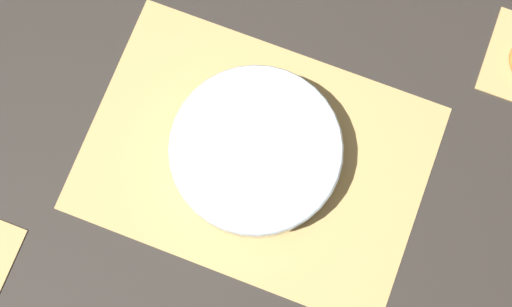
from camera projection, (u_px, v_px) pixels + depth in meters
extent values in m
plane|color=#2D2823|center=(256.00, 158.00, 1.09)|extent=(6.00, 6.00, 0.00)
cube|color=tan|center=(256.00, 158.00, 1.09)|extent=(0.52, 0.36, 0.01)
cube|color=brown|center=(132.00, 111.00, 1.11)|extent=(0.01, 0.36, 0.00)
cube|color=brown|center=(163.00, 123.00, 1.10)|extent=(0.01, 0.36, 0.00)
cube|color=brown|center=(194.00, 134.00, 1.10)|extent=(0.01, 0.36, 0.00)
cube|color=brown|center=(225.00, 146.00, 1.09)|extent=(0.01, 0.36, 0.00)
cube|color=brown|center=(256.00, 158.00, 1.09)|extent=(0.01, 0.36, 0.00)
cube|color=brown|center=(288.00, 169.00, 1.09)|extent=(0.01, 0.36, 0.00)
cube|color=brown|center=(319.00, 181.00, 1.08)|extent=(0.01, 0.36, 0.00)
cube|color=brown|center=(351.00, 193.00, 1.08)|extent=(0.01, 0.36, 0.00)
cube|color=brown|center=(383.00, 205.00, 1.07)|extent=(0.01, 0.36, 0.00)
cube|color=brown|center=(506.00, 53.00, 1.13)|extent=(0.00, 0.14, 0.00)
cylinder|color=silver|center=(256.00, 153.00, 1.06)|extent=(0.25, 0.25, 0.07)
torus|color=silver|center=(256.00, 148.00, 1.03)|extent=(0.25, 0.25, 0.01)
cylinder|color=beige|center=(214.00, 98.00, 1.05)|extent=(0.02, 0.02, 0.01)
cylinder|color=beige|center=(243.00, 187.00, 1.02)|extent=(0.03, 0.03, 0.01)
cylinder|color=beige|center=(305.00, 119.00, 1.07)|extent=(0.03, 0.03, 0.01)
cylinder|color=beige|center=(225.00, 124.00, 1.04)|extent=(0.03, 0.03, 0.01)
cylinder|color=beige|center=(307.00, 169.00, 1.04)|extent=(0.03, 0.03, 0.01)
cylinder|color=beige|center=(249.00, 177.00, 1.05)|extent=(0.02, 0.02, 0.01)
cylinder|color=beige|center=(212.00, 201.00, 1.01)|extent=(0.02, 0.02, 0.01)
cylinder|color=beige|center=(271.00, 167.00, 1.06)|extent=(0.03, 0.03, 0.01)
cylinder|color=beige|center=(242.00, 156.00, 1.07)|extent=(0.03, 0.03, 0.01)
cube|color=#EFEACC|center=(256.00, 148.00, 1.06)|extent=(0.03, 0.03, 0.03)
cube|color=#EFEACC|center=(293.00, 183.00, 1.02)|extent=(0.02, 0.02, 0.02)
cube|color=#EFEACC|center=(212.00, 166.00, 1.03)|extent=(0.02, 0.02, 0.02)
cube|color=#EFEACC|center=(234.00, 146.00, 1.05)|extent=(0.03, 0.03, 0.03)
cube|color=#EFEACC|center=(303.00, 145.00, 1.04)|extent=(0.03, 0.03, 0.03)
cube|color=#EFEACC|center=(230.00, 174.00, 1.05)|extent=(0.03, 0.03, 0.03)
cube|color=#EFEACC|center=(194.00, 161.00, 1.04)|extent=(0.02, 0.02, 0.02)
ellipsoid|color=red|center=(262.00, 127.00, 1.06)|extent=(0.03, 0.01, 0.01)
ellipsoid|color=#F9A338|center=(295.00, 203.00, 1.03)|extent=(0.03, 0.01, 0.01)
ellipsoid|color=#F9A338|center=(262.00, 201.00, 1.01)|extent=(0.03, 0.02, 0.02)
ellipsoid|color=#F9A338|center=(272.00, 88.00, 1.06)|extent=(0.03, 0.02, 0.01)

